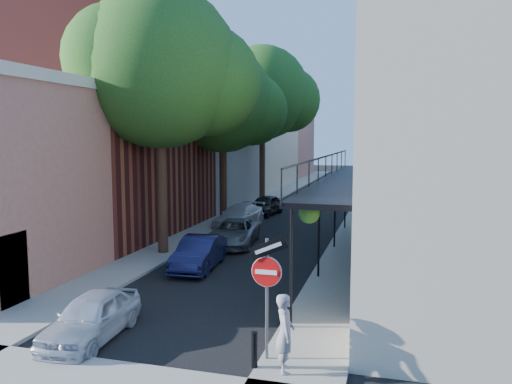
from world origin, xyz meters
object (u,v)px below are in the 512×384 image
Objects in this scene: parked_car_e at (265,205)px; parked_car_b at (199,253)px; oak_mid at (230,103)px; parked_car_c at (234,233)px; parked_car_d at (239,216)px; pedestrian at (285,333)px; oak_near at (172,72)px; oak_far at (269,95)px; parked_car_a at (92,317)px; bollard at (254,350)px; sign_post at (267,277)px.

parked_car_b is at bearing -78.99° from parked_car_e.
oak_mid is 2.34× the size of parked_car_c.
parked_car_b is at bearing -97.13° from parked_car_c.
parked_car_b is at bearing -78.60° from oak_mid.
parked_car_c is (2.02, -5.62, -6.45)m from oak_mid.
parked_car_d is at bearing 97.30° from parked_car_c.
pedestrian is (5.94, -21.39, 0.33)m from parked_car_e.
oak_near is 6.66× the size of pedestrian.
oak_near is 0.96× the size of oak_far.
oak_mid is (-0.05, 7.97, -0.82)m from oak_near.
oak_mid is 9.12m from oak_far.
parked_car_a is 0.91× the size of parked_car_e.
oak_mid is 8.79m from parked_car_c.
oak_near is 13.88m from pedestrian.
bollard is at bearing 72.72° from pedestrian.
parked_car_e is (0.34, 4.62, 0.02)m from parked_car_d.
parked_car_b is (-4.40, 7.72, 0.11)m from bollard.
bollard is 0.07× the size of oak_near.
sign_post is 0.69× the size of parked_car_c.
oak_mid is 18.38m from parked_car_a.
oak_near is at bearing 18.55° from pedestrian.
oak_far is at bearing -2.56° from pedestrian.
oak_far reaches higher than oak_near.
sign_post is at bearing -54.91° from oak_near.
sign_post is 1.74× the size of pedestrian.
parked_car_d is (-5.60, 16.77, 0.11)m from bollard.
bollard is 0.18× the size of parked_car_d.
oak_far reaches higher than parked_car_e.
parked_car_b is 2.24× the size of pedestrian.
bollard is 4.53m from parked_car_a.
sign_post reaches higher than bollard.
oak_far is (0.01, 17.01, 0.38)m from oak_near.
oak_near is 3.29× the size of parked_car_a.
oak_near is (-6.53, 9.29, 5.84)m from sign_post.
oak_near is 10.11m from parked_car_d.
parked_car_e reaches higher than parked_car_a.
pedestrian is (7.03, -26.77, -7.28)m from oak_far.
oak_near is 2.62× the size of parked_car_c.
oak_mid is 0.86× the size of oak_far.
oak_near is at bearing -89.50° from parked_car_d.
sign_post is at bearing -75.75° from parked_car_c.
oak_mid is 12.07m from parked_car_b.
parked_car_d reaches higher than bollard.
parked_car_a is at bearing 65.74° from pedestrian.
pedestrian is (7.10, -17.73, -6.08)m from oak_mid.
oak_far reaches higher than parked_car_a.
oak_far is at bearing 90.41° from parked_car_a.
parked_car_c is at bearing 5.48° from pedestrian.
pedestrian reaches higher than bollard.
oak_mid is at bearing 4.54° from pedestrian.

